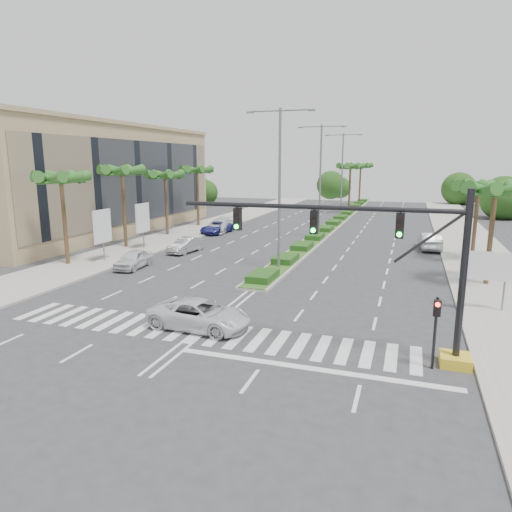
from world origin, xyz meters
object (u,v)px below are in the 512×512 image
Objects in this scene: car_parked_b at (186,245)px; car_parked_d at (220,225)px; car_crossing at (200,315)px; car_parked_c at (217,228)px; car_right at (430,241)px; car_parked_a at (133,259)px.

car_parked_b is 12.58m from car_parked_d.
car_parked_d is at bearing 25.44° from car_crossing.
car_crossing is at bearing -53.13° from car_parked_b.
car_parked_b is 11.49m from car_parked_c.
car_crossing is (11.55, -28.60, 0.04)m from car_parked_c.
car_right is (21.23, 8.76, 0.14)m from car_parked_b.
car_right is (11.56, 26.02, 0.10)m from car_crossing.
car_parked_a is at bearing 50.11° from car_crossing.
car_parked_a is at bearing -82.08° from car_parked_c.
car_parked_b is at bearing 17.52° from car_right.
car_parked_b is 0.79× the size of car_crossing.
car_right is at bearing 30.01° from car_parked_b.
car_crossing is at bearing -73.03° from car_parked_d.
car_parked_b is 19.79m from car_crossing.
car_right reaches higher than car_parked_d.
car_parked_d reaches higher than car_parked_a.
car_parked_d is at bearing 95.12° from car_parked_c.
car_right is at bearing -19.75° from car_crossing.
car_parked_a is at bearing 30.37° from car_right.
car_parked_c is 1.11m from car_parked_d.
car_parked_b is 0.84× the size of car_parked_c.
car_parked_a reaches higher than car_parked_b.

